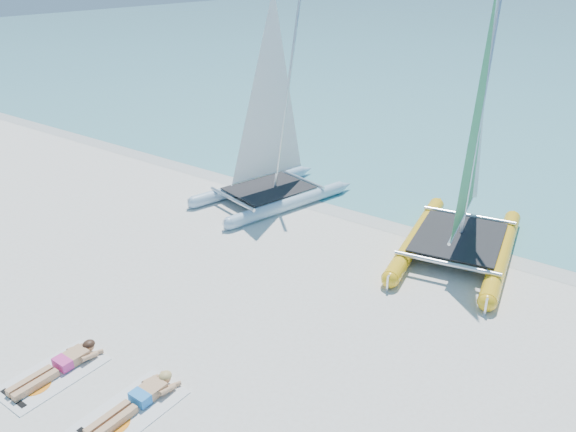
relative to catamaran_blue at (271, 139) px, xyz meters
name	(u,v)px	position (x,y,z in m)	size (l,w,h in m)	color
ground	(289,313)	(4.16, -4.74, -1.97)	(140.00, 140.00, 0.00)	silver
wet_sand_strip	(402,224)	(4.16, 0.76, -1.97)	(140.00, 1.40, 0.01)	silver
catamaran_blue	(271,139)	(0.00, 0.00, 0.00)	(3.43, 5.26, 6.60)	#A9C4DE
catamaran_yellow	(472,162)	(5.94, 0.57, 0.34)	(3.47, 5.91, 7.33)	#F9AE1A
towel_a	(53,375)	(1.83, -8.89, -1.96)	(1.00, 1.85, 0.02)	silver
sunbather_a	(61,365)	(1.83, -8.70, -1.85)	(0.37, 1.73, 0.26)	#DDB074
towel_b	(130,411)	(3.69, -8.64, -1.96)	(1.00, 1.85, 0.02)	silver
sunbather_b	(138,399)	(3.69, -8.45, -1.85)	(0.37, 1.73, 0.26)	#DDB074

